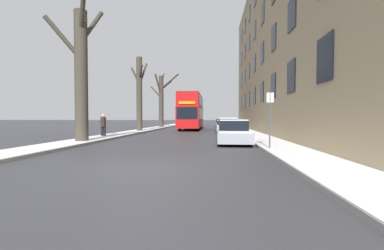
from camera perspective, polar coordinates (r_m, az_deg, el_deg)
name	(u,v)px	position (r m, az deg, el deg)	size (l,w,h in m)	color
ground_plane	(134,168)	(8.06, -12.77, -9.39)	(320.00, 320.00, 0.00)	#38383D
sidewalk_left	(180,124)	(61.09, -2.73, 0.26)	(2.10, 130.00, 0.16)	gray
sidewalk_right	(228,124)	(60.64, 7.98, 0.24)	(2.10, 130.00, 0.16)	gray
terrace_facade_right	(306,43)	(28.10, 24.01, 16.25)	(9.10, 39.61, 17.38)	tan
bare_tree_left_0	(81,71)	(16.89, -23.46, 10.92)	(3.14, 2.79, 9.14)	#423A30
bare_tree_left_1	(139,93)	(28.23, -11.61, 7.03)	(1.75, 2.84, 8.00)	#423A30
bare_tree_left_2	(161,99)	(38.83, -6.82, 5.77)	(4.88, 3.52, 8.35)	#423A30
double_decker_bus	(191,110)	(33.71, -0.11, 3.30)	(2.60, 11.44, 4.46)	red
parked_car_0	(233,133)	(15.46, 9.07, -1.66)	(1.89, 4.48, 1.42)	#9EA3AD
parked_car_1	(228,128)	(21.37, 7.91, -0.62)	(1.75, 4.31, 1.54)	silver
parked_car_2	(225,127)	(26.65, 7.31, -0.35)	(1.87, 4.13, 1.32)	#474C56
parked_car_3	(223,125)	(32.94, 6.84, 0.10)	(1.88, 4.12, 1.44)	#474C56
oncoming_van	(193,119)	(47.69, 0.13, 1.40)	(1.98, 5.24, 2.50)	#333842
pedestrian_left_sidewalk	(103,125)	(20.56, -19.12, 0.04)	(0.40, 0.40, 1.81)	black
street_sign_post	(270,118)	(12.11, 16.93, 1.59)	(0.32, 0.07, 2.70)	#4C4F54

